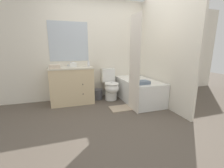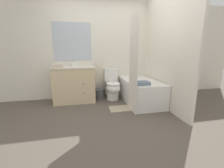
% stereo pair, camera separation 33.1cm
% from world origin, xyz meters
% --- Properties ---
extents(ground_plane, '(14.00, 14.00, 0.00)m').
position_xyz_m(ground_plane, '(0.00, 0.00, 0.00)').
color(ground_plane, brown).
extents(wall_back, '(8.00, 0.06, 2.50)m').
position_xyz_m(wall_back, '(-0.01, 1.52, 1.25)').
color(wall_back, silver).
rests_on(wall_back, ground_plane).
extents(wall_right, '(0.05, 2.50, 2.50)m').
position_xyz_m(wall_right, '(1.25, 0.75, 1.25)').
color(wall_right, silver).
rests_on(wall_right, ground_plane).
extents(vanity_cabinet, '(0.99, 0.61, 0.87)m').
position_xyz_m(vanity_cabinet, '(-0.73, 1.21, 0.44)').
color(vanity_cabinet, beige).
rests_on(vanity_cabinet, ground_plane).
extents(sink_faucet, '(0.14, 0.12, 0.12)m').
position_xyz_m(sink_faucet, '(-0.73, 1.41, 0.90)').
color(sink_faucet, silver).
rests_on(sink_faucet, vanity_cabinet).
extents(toilet, '(0.36, 0.65, 0.77)m').
position_xyz_m(toilet, '(0.22, 1.15, 0.35)').
color(toilet, white).
rests_on(toilet, ground_plane).
extents(bathtub, '(0.74, 1.37, 0.55)m').
position_xyz_m(bathtub, '(0.84, 0.81, 0.28)').
color(bathtub, white).
rests_on(bathtub, ground_plane).
extents(shower_curtain, '(0.02, 0.45, 1.92)m').
position_xyz_m(shower_curtain, '(0.46, 0.31, 0.97)').
color(shower_curtain, silver).
rests_on(shower_curtain, ground_plane).
extents(wastebasket, '(0.26, 0.26, 0.26)m').
position_xyz_m(wastebasket, '(-0.10, 1.28, 0.13)').
color(wastebasket, '#4C4C51').
rests_on(wastebasket, ground_plane).
extents(tissue_box, '(0.15, 0.13, 0.12)m').
position_xyz_m(tissue_box, '(-0.67, 1.19, 0.92)').
color(tissue_box, white).
rests_on(tissue_box, vanity_cabinet).
extents(soap_dispenser, '(0.06, 0.06, 0.14)m').
position_xyz_m(soap_dispenser, '(-0.31, 1.23, 0.93)').
color(soap_dispenser, silver).
rests_on(soap_dispenser, vanity_cabinet).
extents(hand_towel_folded, '(0.23, 0.16, 0.08)m').
position_xyz_m(hand_towel_folded, '(-1.07, 1.03, 0.91)').
color(hand_towel_folded, beige).
rests_on(hand_towel_folded, vanity_cabinet).
extents(bath_towel_folded, '(0.32, 0.23, 0.07)m').
position_xyz_m(bath_towel_folded, '(0.68, 0.39, 0.58)').
color(bath_towel_folded, slate).
rests_on(bath_towel_folded, bathtub).
extents(bath_mat, '(0.46, 0.35, 0.02)m').
position_xyz_m(bath_mat, '(0.24, 0.47, 0.01)').
color(bath_mat, tan).
rests_on(bath_mat, ground_plane).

